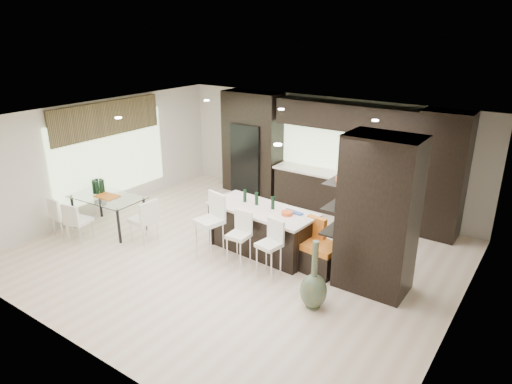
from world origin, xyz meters
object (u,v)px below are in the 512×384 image
Objects in this scene: stool_right at (269,255)px; dining_table at (109,213)px; kitchen_island at (262,230)px; bench at (303,251)px; stool_left at (210,233)px; floor_vase at (314,275)px; chair_end at (143,222)px; chair_near at (79,224)px; chair_far at (65,218)px; stool_mid at (239,245)px.

dining_table is (-4.03, -0.33, -0.05)m from stool_right.
kitchen_island reaches higher than bench.
floor_vase reaches higher than stool_left.
chair_end is (-1.56, -0.29, -0.08)m from stool_left.
kitchen_island is 2.71× the size of chair_near.
chair_near is at bearing 6.58° from chair_far.
kitchen_island reaches higher than chair_far.
chair_near is (-4.03, -1.08, -0.03)m from stool_right.
stool_right is 1.07× the size of chair_near.
bench is (0.29, 0.73, -0.15)m from stool_right.
floor_vase is 1.45× the size of chair_near.
bench is at bearing 1.95° from kitchen_island.
stool_mid is 0.54× the size of dining_table.
kitchen_island is at bearing -175.34° from bench.
stool_left is 2.50m from floor_vase.
stool_left is at bearing -148.14° from bench.
dining_table is at bearing 179.23° from floor_vase.
chair_end reaches higher than bench.
floor_vase reaches higher than chair_near.
stool_left is 1.21× the size of stool_mid.
chair_near is at bearing -165.45° from stool_mid.
chair_far is at bearing -126.62° from dining_table.
bench is at bearing 26.55° from chair_far.
stool_right reaches higher than dining_table.
chair_near is at bearing -93.08° from dining_table.
chair_far is at bearing -173.05° from floor_vase.
chair_end reaches higher than stool_mid.
stool_left is 0.72× the size of bench.
chair_end is (1.62, 0.76, 0.03)m from chair_far.
kitchen_island is 2.55× the size of stool_mid.
stool_mid is 1.22m from bench.
dining_table is 1.93× the size of chair_far.
dining_table is 1.98× the size of chair_near.
stool_mid is at bearing -136.12° from bench.
chair_near is (0.00, -0.75, 0.02)m from dining_table.
stool_mid is 0.68m from stool_right.
kitchen_island is 2.49× the size of chair_end.
stool_left reaches higher than chair_near.
stool_right is 0.60× the size of bench.
stool_right is at bearing 1.55° from dining_table.
stool_left is (-0.68, -0.80, 0.06)m from kitchen_island.
kitchen_island is at bearing 147.11° from floor_vase.
bench is at bearing 78.29° from stool_right.
chair_near is at bearing -172.45° from floor_vase.
stool_mid is 0.99× the size of stool_right.
stool_right is 1.04× the size of chair_far.
stool_left is 0.89× the size of floor_vase.
floor_vase reaches higher than bench.
stool_left is 1.35m from stool_right.
floor_vase is at bearing -15.74° from stool_mid.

